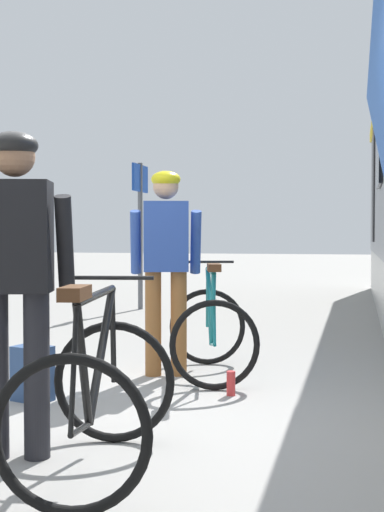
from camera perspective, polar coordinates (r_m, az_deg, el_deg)
name	(u,v)px	position (r m, az deg, el deg)	size (l,w,h in m)	color
ground_plane	(119,431)	(4.17, -6.40, -15.01)	(80.00, 80.00, 0.00)	gray
cyclist_near_in_dark	(15,264)	(3.62, -15.22, -0.67)	(0.66, 0.43, 1.76)	#232328
cyclist_far_in_blue	(166,253)	(5.60, -2.30, 0.23)	(0.66, 0.43, 1.76)	#935B2D
bicycle_near_black	(95,396)	(3.38, -8.47, -12.00)	(0.90, 1.18, 0.99)	black
bicycle_far_teal	(211,330)	(5.60, 1.66, -6.47)	(0.98, 1.22, 0.99)	black
backpack_on_platform	(33,373)	(4.96, -13.80, -9.96)	(0.28, 0.18, 0.40)	navy
water_bottle_near_the_bikes	(231,383)	(5.01, 3.43, -11.08)	(0.07, 0.07, 0.18)	red
platform_sign_post	(140,211)	(10.72, -4.56, 3.99)	(0.08, 0.70, 2.40)	#595B60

